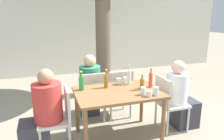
{
  "coord_description": "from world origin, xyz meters",
  "views": [
    {
      "loc": [
        -1.01,
        -2.87,
        1.91
      ],
      "look_at": [
        0.0,
        0.3,
        1.02
      ],
      "focal_mm": 35.0,
      "sensor_mm": 36.0,
      "label": 1
    }
  ],
  "objects_px": {
    "patio_chair_3": "(119,91)",
    "drinking_glass_3": "(143,91)",
    "dining_table_front": "(118,97)",
    "patio_chair_2": "(92,94)",
    "water_bottle_2": "(129,77)",
    "patio_chair_0": "(60,115)",
    "person_seated_2": "(89,88)",
    "person_seated_1": "(181,98)",
    "drinking_glass_1": "(149,94)",
    "patio_chair_1": "(168,100)",
    "person_seated_0": "(42,116)",
    "green_bottle_0": "(81,83)",
    "amber_bottle_1": "(106,81)",
    "soda_bottle_4": "(151,80)",
    "drinking_glass_4": "(119,81)",
    "drinking_glass_0": "(125,80)",
    "amber_bottle_3": "(142,84)",
    "drinking_glass_2": "(156,91)"
  },
  "relations": [
    {
      "from": "person_seated_2",
      "to": "soda_bottle_4",
      "type": "bearing_deg",
      "value": 132.27
    },
    {
      "from": "amber_bottle_1",
      "to": "patio_chair_2",
      "type": "bearing_deg",
      "value": 106.26
    },
    {
      "from": "person_seated_0",
      "to": "patio_chair_3",
      "type": "bearing_deg",
      "value": 116.1
    },
    {
      "from": "soda_bottle_4",
      "to": "water_bottle_2",
      "type": "bearing_deg",
      "value": 139.68
    },
    {
      "from": "person_seated_2",
      "to": "drinking_glass_0",
      "type": "relative_size",
      "value": 12.07
    },
    {
      "from": "drinking_glass_1",
      "to": "person_seated_0",
      "type": "bearing_deg",
      "value": 167.24
    },
    {
      "from": "dining_table_front",
      "to": "green_bottle_0",
      "type": "distance_m",
      "value": 0.59
    },
    {
      "from": "patio_chair_1",
      "to": "amber_bottle_1",
      "type": "xyz_separation_m",
      "value": [
        -0.98,
        0.21,
        0.37
      ]
    },
    {
      "from": "person_seated_2",
      "to": "drinking_glass_0",
      "type": "bearing_deg",
      "value": 132.12
    },
    {
      "from": "soda_bottle_4",
      "to": "drinking_glass_0",
      "type": "xyz_separation_m",
      "value": [
        -0.3,
        0.32,
        -0.07
      ]
    },
    {
      "from": "person_seated_1",
      "to": "drinking_glass_4",
      "type": "relative_size",
      "value": 11.88
    },
    {
      "from": "person_seated_1",
      "to": "drinking_glass_1",
      "type": "xyz_separation_m",
      "value": [
        -0.76,
        -0.32,
        0.29
      ]
    },
    {
      "from": "drinking_glass_0",
      "to": "patio_chair_0",
      "type": "bearing_deg",
      "value": -162.57
    },
    {
      "from": "patio_chair_0",
      "to": "green_bottle_0",
      "type": "relative_size",
      "value": 3.13
    },
    {
      "from": "person_seated_0",
      "to": "drinking_glass_3",
      "type": "relative_size",
      "value": 10.52
    },
    {
      "from": "drinking_glass_0",
      "to": "patio_chair_1",
      "type": "bearing_deg",
      "value": -29.18
    },
    {
      "from": "person_seated_0",
      "to": "amber_bottle_1",
      "type": "xyz_separation_m",
      "value": [
        0.97,
        0.21,
        0.34
      ]
    },
    {
      "from": "person_seated_0",
      "to": "patio_chair_2",
      "type": "bearing_deg",
      "value": 128.05
    },
    {
      "from": "amber_bottle_1",
      "to": "drinking_glass_4",
      "type": "height_order",
      "value": "amber_bottle_1"
    },
    {
      "from": "patio_chair_3",
      "to": "drinking_glass_4",
      "type": "relative_size",
      "value": 9.24
    },
    {
      "from": "patio_chair_1",
      "to": "drinking_glass_2",
      "type": "relative_size",
      "value": 7.33
    },
    {
      "from": "patio_chair_2",
      "to": "person_seated_1",
      "type": "xyz_separation_m",
      "value": [
        1.35,
        -0.66,
        0.01
      ]
    },
    {
      "from": "drinking_glass_0",
      "to": "green_bottle_0",
      "type": "bearing_deg",
      "value": -170.5
    },
    {
      "from": "patio_chair_2",
      "to": "soda_bottle_4",
      "type": "relative_size",
      "value": 2.9
    },
    {
      "from": "patio_chair_0",
      "to": "patio_chair_1",
      "type": "distance_m",
      "value": 1.72
    },
    {
      "from": "patio_chair_2",
      "to": "person_seated_2",
      "type": "xyz_separation_m",
      "value": [
        -0.0,
        0.23,
        0.02
      ]
    },
    {
      "from": "green_bottle_0",
      "to": "dining_table_front",
      "type": "bearing_deg",
      "value": -23.71
    },
    {
      "from": "patio_chair_3",
      "to": "drinking_glass_3",
      "type": "bearing_deg",
      "value": 92.38
    },
    {
      "from": "drinking_glass_1",
      "to": "dining_table_front",
      "type": "bearing_deg",
      "value": 136.19
    },
    {
      "from": "amber_bottle_1",
      "to": "soda_bottle_4",
      "type": "height_order",
      "value": "soda_bottle_4"
    },
    {
      "from": "dining_table_front",
      "to": "green_bottle_0",
      "type": "relative_size",
      "value": 4.31
    },
    {
      "from": "green_bottle_0",
      "to": "drinking_glass_1",
      "type": "bearing_deg",
      "value": -32.93
    },
    {
      "from": "patio_chair_0",
      "to": "drinking_glass_4",
      "type": "height_order",
      "value": "patio_chair_0"
    },
    {
      "from": "dining_table_front",
      "to": "patio_chair_2",
      "type": "distance_m",
      "value": 0.72
    },
    {
      "from": "amber_bottle_1",
      "to": "dining_table_front",
      "type": "bearing_deg",
      "value": -60.25
    },
    {
      "from": "amber_bottle_1",
      "to": "patio_chair_3",
      "type": "bearing_deg",
      "value": 50.09
    },
    {
      "from": "dining_table_front",
      "to": "green_bottle_0",
      "type": "xyz_separation_m",
      "value": [
        -0.5,
        0.22,
        0.21
      ]
    },
    {
      "from": "water_bottle_2",
      "to": "drinking_glass_3",
      "type": "distance_m",
      "value": 0.49
    },
    {
      "from": "patio_chair_2",
      "to": "soda_bottle_4",
      "type": "height_order",
      "value": "soda_bottle_4"
    },
    {
      "from": "person_seated_1",
      "to": "person_seated_2",
      "type": "xyz_separation_m",
      "value": [
        -1.35,
        0.89,
        0.01
      ]
    },
    {
      "from": "patio_chair_1",
      "to": "amber_bottle_1",
      "type": "height_order",
      "value": "amber_bottle_1"
    },
    {
      "from": "patio_chair_1",
      "to": "person_seated_0",
      "type": "xyz_separation_m",
      "value": [
        -1.95,
        -0.0,
        0.02
      ]
    },
    {
      "from": "patio_chair_2",
      "to": "amber_bottle_3",
      "type": "xyz_separation_m",
      "value": [
        0.62,
        -0.7,
        0.35
      ]
    },
    {
      "from": "person_seated_2",
      "to": "drinking_glass_0",
      "type": "height_order",
      "value": "person_seated_2"
    },
    {
      "from": "amber_bottle_3",
      "to": "drinking_glass_4",
      "type": "height_order",
      "value": "amber_bottle_3"
    },
    {
      "from": "soda_bottle_4",
      "to": "drinking_glass_3",
      "type": "height_order",
      "value": "soda_bottle_4"
    },
    {
      "from": "water_bottle_2",
      "to": "drinking_glass_3",
      "type": "xyz_separation_m",
      "value": [
        0.02,
        -0.49,
        -0.07
      ]
    },
    {
      "from": "soda_bottle_4",
      "to": "patio_chair_2",
      "type": "bearing_deg",
      "value": 141.16
    },
    {
      "from": "patio_chair_2",
      "to": "person_seated_0",
      "type": "xyz_separation_m",
      "value": [
        -0.84,
        -0.66,
        0.02
      ]
    },
    {
      "from": "dining_table_front",
      "to": "patio_chair_0",
      "type": "bearing_deg",
      "value": 180.0
    }
  ]
}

